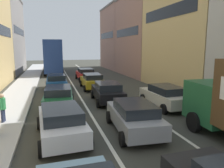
{
  "coord_description": "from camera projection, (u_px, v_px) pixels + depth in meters",
  "views": [
    {
      "loc": [
        -3.91,
        -1.89,
        4.04
      ],
      "look_at": [
        0.0,
        12.0,
        1.6
      ],
      "focal_mm": 34.95,
      "sensor_mm": 36.0,
      "label": 1
    }
  ],
  "objects": [
    {
      "name": "sedan_left_lane_fourth",
      "position": [
        57.0,
        82.0,
        20.8
      ],
      "size": [
        2.07,
        4.31,
        1.49
      ],
      "rotation": [
        0.0,
        0.0,
        1.57
      ],
      "color": "#194C8C",
      "rests_on": "ground"
    },
    {
      "name": "hatchback_centre_lane_third",
      "position": [
        107.0,
        92.0,
        16.13
      ],
      "size": [
        2.24,
        4.39,
        1.49
      ],
      "rotation": [
        0.0,
        0.0,
        1.52
      ],
      "color": "black",
      "rests_on": "ground"
    },
    {
      "name": "coupe_centre_lane_fourth",
      "position": [
        92.0,
        81.0,
        21.36
      ],
      "size": [
        2.1,
        4.32,
        1.49
      ],
      "rotation": [
        0.0,
        0.0,
        1.56
      ],
      "color": "#B29319",
      "rests_on": "ground"
    },
    {
      "name": "lane_stripe_left",
      "position": [
        74.0,
        88.0,
        22.04
      ],
      "size": [
        0.16,
        60.0,
        0.01
      ],
      "primitive_type": "cube",
      "color": "silver",
      "rests_on": "ground"
    },
    {
      "name": "sedan_centre_lane_fifth",
      "position": [
        86.0,
        74.0,
        26.72
      ],
      "size": [
        2.13,
        4.33,
        1.49
      ],
      "rotation": [
        0.0,
        0.0,
        1.59
      ],
      "color": "#A51E1E",
      "rests_on": "ground"
    },
    {
      "name": "wagon_left_lane_second",
      "position": [
        61.0,
        122.0,
        9.58
      ],
      "size": [
        2.29,
        4.41,
        1.49
      ],
      "rotation": [
        0.0,
        0.0,
        1.64
      ],
      "color": "silver",
      "rests_on": "ground"
    },
    {
      "name": "pedestrian_mid_sidewalk",
      "position": [
        2.0,
        107.0,
        11.43
      ],
      "size": [
        0.34,
        0.53,
        1.66
      ],
      "rotation": [
        0.0,
        0.0,
        6.13
      ],
      "color": "#262D47",
      "rests_on": "ground"
    },
    {
      "name": "sedan_right_lane_behind_truck",
      "position": [
        165.0,
        96.0,
        14.78
      ],
      "size": [
        2.17,
        4.35,
        1.49
      ],
      "rotation": [
        0.0,
        0.0,
        1.6
      ],
      "color": "beige",
      "rests_on": "ground"
    },
    {
      "name": "bus_mid_queue_primary",
      "position": [
        53.0,
        55.0,
        33.78
      ],
      "size": [
        2.89,
        10.53,
        5.06
      ],
      "rotation": [
        0.0,
        0.0,
        1.56
      ],
      "color": "navy",
      "rests_on": "ground"
    },
    {
      "name": "sedan_centre_lane_second",
      "position": [
        134.0,
        116.0,
        10.4
      ],
      "size": [
        2.29,
        4.41,
        1.49
      ],
      "rotation": [
        0.0,
        0.0,
        1.5
      ],
      "color": "gray",
      "rests_on": "ground"
    },
    {
      "name": "building_row_right",
      "position": [
        174.0,
        27.0,
        25.0
      ],
      "size": [
        7.2,
        43.9,
        14.09
      ],
      "rotation": [
        0.0,
        0.0,
        -1.57
      ],
      "color": "#936B5B",
      "rests_on": "ground"
    },
    {
      "name": "sidewalk_left",
      "position": [
        21.0,
        90.0,
        20.7
      ],
      "size": [
        2.6,
        64.0,
        0.14
      ],
      "primitive_type": "cube",
      "color": "#B0B0B0",
      "rests_on": "ground"
    },
    {
      "name": "sedan_left_lane_third",
      "position": [
        58.0,
        97.0,
        14.5
      ],
      "size": [
        2.28,
        4.41,
        1.49
      ],
      "rotation": [
        0.0,
        0.0,
        1.51
      ],
      "color": "#19592D",
      "rests_on": "ground"
    },
    {
      "name": "lane_stripe_right",
      "position": [
        107.0,
        86.0,
        22.95
      ],
      "size": [
        0.16,
        60.0,
        0.01
      ],
      "primitive_type": "cube",
      "color": "silver",
      "rests_on": "ground"
    }
  ]
}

